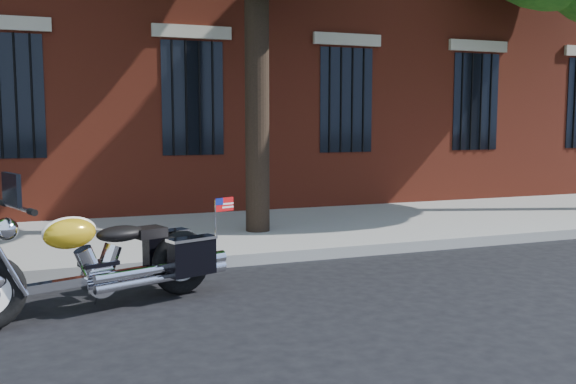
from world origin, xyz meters
name	(u,v)px	position (x,y,z in m)	size (l,w,h in m)	color
ground	(297,290)	(0.00, 0.00, 0.00)	(120.00, 120.00, 0.00)	black
curb	(257,258)	(0.00, 1.38, 0.07)	(40.00, 0.16, 0.15)	gray
sidewalk	(220,234)	(0.00, 3.26, 0.07)	(40.00, 3.60, 0.15)	gray
motorcycle	(108,262)	(-1.95, 0.00, 0.46)	(2.66, 1.31, 1.36)	black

